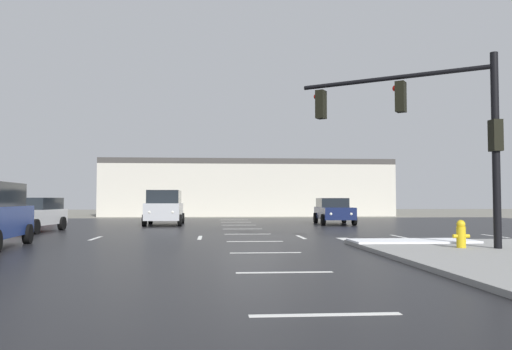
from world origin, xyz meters
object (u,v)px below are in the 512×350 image
sedan_navy (333,210)px  traffic_signal_mast (433,119)px  sedan_white (32,214)px  fire_hydrant (461,234)px  suv_silver (165,207)px  sedan_red (32,210)px

sedan_navy → traffic_signal_mast: bearing=0.5°
sedan_white → sedan_navy: (15.66, 6.47, 0.00)m
traffic_signal_mast → fire_hydrant: size_ratio=7.05×
traffic_signal_mast → sedan_navy: size_ratio=1.21×
suv_silver → sedan_navy: bearing=90.7°
traffic_signal_mast → suv_silver: (-9.48, 16.08, -2.85)m
sedan_white → suv_silver: bearing=143.7°
sedan_navy → fire_hydrant: bearing=2.2°
sedan_navy → sedan_red: 18.80m
traffic_signal_mast → sedan_white: traffic_signal_mast is taller
sedan_red → sedan_white: bearing=14.2°
fire_hydrant → sedan_red: bearing=133.4°
traffic_signal_mast → sedan_red: size_ratio=1.21×
suv_silver → traffic_signal_mast: bearing=29.8°
fire_hydrant → sedan_red: sedan_red is taller
suv_silver → sedan_white: size_ratio=1.04×
suv_silver → sedan_red: suv_silver is taller
traffic_signal_mast → suv_silver: traffic_signal_mast is taller
suv_silver → fire_hydrant: bearing=29.9°
traffic_signal_mast → sedan_navy: 16.64m
suv_silver → sedan_navy: 10.16m
fire_hydrant → traffic_signal_mast: bearing=124.4°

